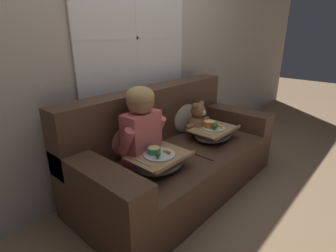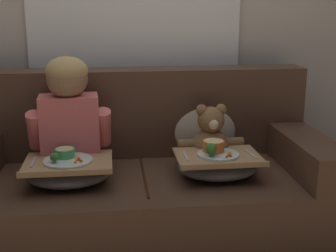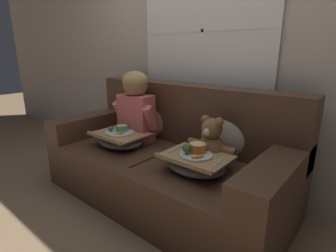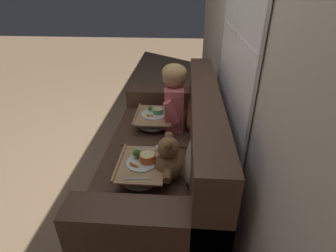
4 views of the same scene
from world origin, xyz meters
TOP-DOWN VIEW (x-y plane):
  - ground_plane at (0.00, 0.00)m, footprint 14.00×14.00m
  - wall_back_with_window at (0.00, 0.58)m, footprint 8.00×0.08m
  - couch at (0.00, 0.08)m, footprint 1.99×0.93m
  - throw_pillow_behind_child at (-0.39, 0.27)m, footprint 0.40×0.20m
  - throw_pillow_behind_teddy at (0.39, 0.27)m, footprint 0.41×0.20m
  - child_figure at (-0.39, 0.09)m, footprint 0.45×0.22m
  - teddy_bear at (0.39, 0.09)m, footprint 0.38×0.26m
  - lap_tray_child at (-0.39, -0.10)m, footprint 0.44×0.36m
  - lap_tray_teddy at (0.39, -0.10)m, footprint 0.44×0.34m

SIDE VIEW (x-z plane):
  - ground_plane at x=0.00m, z-range 0.00..0.00m
  - couch at x=0.00m, z-range -0.14..0.79m
  - lap_tray_child at x=-0.39m, z-range 0.38..0.56m
  - lap_tray_teddy at x=0.39m, z-range 0.37..0.57m
  - teddy_bear at x=0.39m, z-range 0.38..0.73m
  - throw_pillow_behind_child at x=-0.39m, z-range 0.39..0.81m
  - throw_pillow_behind_teddy at x=0.39m, z-range 0.39..0.81m
  - child_figure at x=-0.39m, z-range 0.44..1.06m
  - wall_back_with_window at x=0.00m, z-range 0.00..2.60m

